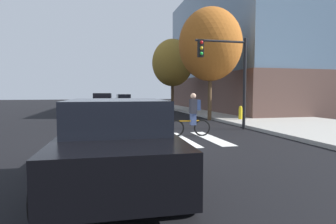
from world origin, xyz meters
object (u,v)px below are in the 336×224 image
at_px(sedan_far, 123,100).
at_px(street_tree_near, 210,45).
at_px(traffic_light_near, 228,67).
at_px(street_tree_mid, 173,63).
at_px(sedan_mid, 103,101).
at_px(cyclist, 192,115).
at_px(fire_hydrant, 241,113).
at_px(sedan_near, 117,141).

relative_size(sedan_far, street_tree_near, 0.64).
distance_m(traffic_light_near, street_tree_mid, 12.18).
bearing_deg(street_tree_mid, sedan_mid, 141.83).
xyz_separation_m(cyclist, street_tree_near, (3.06, 5.74, 3.77)).
bearing_deg(traffic_light_near, cyclist, -147.07).
relative_size(sedan_far, traffic_light_near, 1.04).
height_order(cyclist, fire_hydrant, cyclist).
bearing_deg(cyclist, fire_hydrant, 44.85).
bearing_deg(sedan_near, sedan_mid, 90.40).
xyz_separation_m(sedan_near, sedan_mid, (-0.16, 23.15, 0.03)).
distance_m(sedan_near, fire_hydrant, 12.10).
xyz_separation_m(cyclist, fire_hydrant, (4.46, 4.44, -0.31)).
distance_m(sedan_far, traffic_light_near, 23.69).
height_order(sedan_mid, fire_hydrant, sedan_mid).
bearing_deg(sedan_far, traffic_light_near, -82.83).
bearing_deg(sedan_mid, fire_hydrant, -60.52).
height_order(cyclist, street_tree_near, street_tree_near).
height_order(sedan_far, traffic_light_near, traffic_light_near).
height_order(sedan_near, traffic_light_near, traffic_light_near).
height_order(sedan_far, street_tree_mid, street_tree_mid).
height_order(sedan_mid, sedan_far, sedan_mid).
bearing_deg(traffic_light_near, street_tree_near, 78.47).
bearing_deg(cyclist, sedan_near, -122.52).
relative_size(sedan_near, street_tree_near, 0.68).
relative_size(sedan_mid, cyclist, 2.85).
relative_size(sedan_near, sedan_mid, 0.96).
relative_size(traffic_light_near, street_tree_mid, 0.66).
relative_size(cyclist, fire_hydrant, 2.19).
height_order(sedan_mid, traffic_light_near, traffic_light_near).
xyz_separation_m(fire_hydrant, street_tree_near, (-1.41, 1.30, 4.08)).
bearing_deg(fire_hydrant, sedan_mid, 119.48).
distance_m(cyclist, fire_hydrant, 6.30).
bearing_deg(fire_hydrant, traffic_light_near, -127.07).
xyz_separation_m(sedan_mid, sedan_far, (2.54, 6.62, -0.08)).
height_order(sedan_mid, street_tree_mid, street_tree_mid).
bearing_deg(sedan_near, cyclist, 57.48).
bearing_deg(street_tree_near, street_tree_mid, 92.74).
bearing_deg(sedan_mid, street_tree_near, -62.92).
bearing_deg(traffic_light_near, fire_hydrant, 52.93).
height_order(sedan_near, street_tree_near, street_tree_near).
distance_m(sedan_near, street_tree_near, 12.94).
xyz_separation_m(sedan_far, street_tree_mid, (3.46, -11.33, 3.54)).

